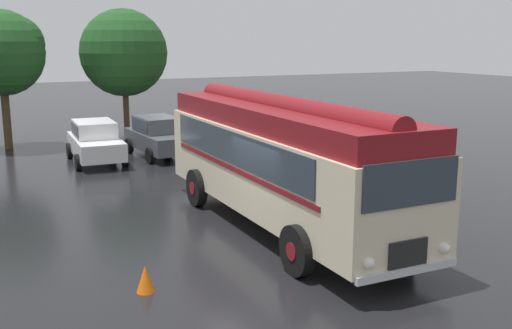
% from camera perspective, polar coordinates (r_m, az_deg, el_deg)
% --- Properties ---
extents(ground_plane, '(120.00, 120.00, 0.00)m').
position_cam_1_polar(ground_plane, '(14.74, 0.92, -7.47)').
color(ground_plane, black).
extents(vintage_bus, '(2.98, 10.16, 3.49)m').
position_cam_1_polar(vintage_bus, '(15.51, 2.50, 0.76)').
color(vintage_bus, beige).
rests_on(vintage_bus, ground).
extents(car_near_left, '(2.11, 4.28, 1.66)m').
position_cam_1_polar(car_near_left, '(24.88, -15.05, 2.13)').
color(car_near_left, silver).
rests_on(car_near_left, ground).
extents(car_mid_left, '(2.15, 4.29, 1.66)m').
position_cam_1_polar(car_mid_left, '(25.68, -9.28, 2.68)').
color(car_mid_left, '#4C5156').
rests_on(car_mid_left, ground).
extents(car_mid_right, '(2.30, 4.36, 1.66)m').
position_cam_1_polar(car_mid_right, '(26.26, -2.43, 3.03)').
color(car_mid_right, maroon).
rests_on(car_mid_right, ground).
extents(tree_left_of_centre, '(3.79, 3.79, 6.18)m').
position_cam_1_polar(tree_left_of_centre, '(29.02, -22.85, 9.93)').
color(tree_left_of_centre, '#4C3823').
rests_on(tree_left_of_centre, ground).
extents(tree_centre, '(4.16, 4.16, 6.32)m').
position_cam_1_polar(tree_centre, '(29.71, -12.62, 10.32)').
color(tree_centre, '#4C3823').
rests_on(tree_centre, ground).
extents(traffic_cone, '(0.36, 0.36, 0.55)m').
position_cam_1_polar(traffic_cone, '(12.13, -10.49, -10.64)').
color(traffic_cone, orange).
rests_on(traffic_cone, ground).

